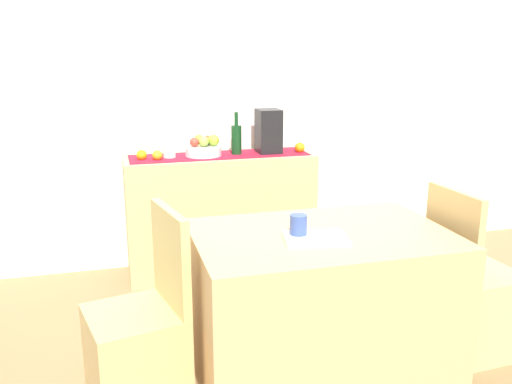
# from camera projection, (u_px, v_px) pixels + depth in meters

# --- Properties ---
(ground_plane) EXTENTS (6.40, 6.40, 0.02)m
(ground_plane) POSITION_uv_depth(u_px,v_px,m) (283.00, 326.00, 3.23)
(ground_plane) COLOR olive
(ground_plane) RESTS_ON ground
(room_wall_rear) EXTENTS (6.40, 0.06, 2.70)m
(room_wall_rear) POSITION_uv_depth(u_px,v_px,m) (235.00, 80.00, 3.98)
(room_wall_rear) COLOR silver
(room_wall_rear) RESTS_ON ground
(sideboard_console) EXTENTS (1.32, 0.42, 0.85)m
(sideboard_console) POSITION_uv_depth(u_px,v_px,m) (221.00, 214.00, 3.93)
(sideboard_console) COLOR tan
(sideboard_console) RESTS_ON ground
(table_runner) EXTENTS (1.24, 0.32, 0.01)m
(table_runner) POSITION_uv_depth(u_px,v_px,m) (220.00, 155.00, 3.82)
(table_runner) COLOR maroon
(table_runner) RESTS_ON sideboard_console
(fruit_bowl) EXTENTS (0.25, 0.25, 0.07)m
(fruit_bowl) POSITION_uv_depth(u_px,v_px,m) (203.00, 151.00, 3.78)
(fruit_bowl) COLOR silver
(fruit_bowl) RESTS_ON table_runner
(apple_right) EXTENTS (0.06, 0.06, 0.06)m
(apple_right) POSITION_uv_depth(u_px,v_px,m) (194.00, 142.00, 3.73)
(apple_right) COLOR #AD3629
(apple_right) RESTS_ON fruit_bowl
(apple_upper) EXTENTS (0.07, 0.07, 0.07)m
(apple_upper) POSITION_uv_depth(u_px,v_px,m) (204.00, 142.00, 3.73)
(apple_upper) COLOR #86A63F
(apple_upper) RESTS_ON fruit_bowl
(apple_front) EXTENTS (0.07, 0.07, 0.07)m
(apple_front) POSITION_uv_depth(u_px,v_px,m) (208.00, 140.00, 3.82)
(apple_front) COLOR #B83D24
(apple_front) RESTS_ON fruit_bowl
(apple_rear) EXTENTS (0.07, 0.07, 0.07)m
(apple_rear) POSITION_uv_depth(u_px,v_px,m) (199.00, 139.00, 3.83)
(apple_rear) COLOR gold
(apple_rear) RESTS_ON fruit_bowl
(apple_left) EXTENTS (0.08, 0.08, 0.08)m
(apple_left) POSITION_uv_depth(u_px,v_px,m) (214.00, 140.00, 3.76)
(apple_left) COLOR #87A92C
(apple_left) RESTS_ON fruit_bowl
(wine_bottle) EXTENTS (0.07, 0.07, 0.30)m
(wine_bottle) POSITION_uv_depth(u_px,v_px,m) (236.00, 139.00, 3.82)
(wine_bottle) COLOR #103517
(wine_bottle) RESTS_ON sideboard_console
(coffee_maker) EXTENTS (0.16, 0.18, 0.31)m
(coffee_maker) POSITION_uv_depth(u_px,v_px,m) (269.00, 131.00, 3.87)
(coffee_maker) COLOR black
(coffee_maker) RESTS_ON sideboard_console
(ceramic_vase) EXTENTS (0.08, 0.08, 0.17)m
(ceramic_vase) POSITION_uv_depth(u_px,v_px,m) (169.00, 146.00, 3.71)
(ceramic_vase) COLOR silver
(ceramic_vase) RESTS_ON sideboard_console
(orange_loose_far) EXTENTS (0.07, 0.07, 0.07)m
(orange_loose_far) POSITION_uv_depth(u_px,v_px,m) (157.00, 155.00, 3.65)
(orange_loose_far) COLOR orange
(orange_loose_far) RESTS_ON sideboard_console
(orange_loose_mid) EXTENTS (0.07, 0.07, 0.07)m
(orange_loose_mid) POSITION_uv_depth(u_px,v_px,m) (300.00, 148.00, 3.92)
(orange_loose_mid) COLOR orange
(orange_loose_mid) RESTS_ON sideboard_console
(orange_loose_end) EXTENTS (0.07, 0.07, 0.07)m
(orange_loose_end) POSITION_uv_depth(u_px,v_px,m) (142.00, 155.00, 3.66)
(orange_loose_end) COLOR orange
(orange_loose_end) RESTS_ON sideboard_console
(dining_table) EXTENTS (1.20, 0.79, 0.74)m
(dining_table) POSITION_uv_depth(u_px,v_px,m) (320.00, 305.00, 2.65)
(dining_table) COLOR tan
(dining_table) RESTS_ON ground
(open_book) EXTENTS (0.31, 0.26, 0.02)m
(open_book) POSITION_uv_depth(u_px,v_px,m) (316.00, 238.00, 2.46)
(open_book) COLOR white
(open_book) RESTS_ON dining_table
(coffee_cup) EXTENTS (0.08, 0.08, 0.11)m
(coffee_cup) POSITION_uv_depth(u_px,v_px,m) (298.00, 227.00, 2.48)
(coffee_cup) COLOR #354B8D
(coffee_cup) RESTS_ON dining_table
(chair_near_window) EXTENTS (0.48, 0.48, 0.90)m
(chair_near_window) POSITION_uv_depth(u_px,v_px,m) (140.00, 349.00, 2.46)
(chair_near_window) COLOR tan
(chair_near_window) RESTS_ON ground
(chair_by_corner) EXTENTS (0.42, 0.42, 0.90)m
(chair_by_corner) POSITION_uv_depth(u_px,v_px,m) (472.00, 304.00, 2.90)
(chair_by_corner) COLOR tan
(chair_by_corner) RESTS_ON ground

